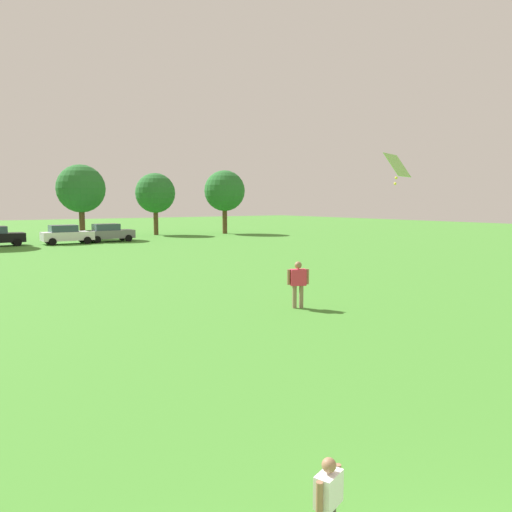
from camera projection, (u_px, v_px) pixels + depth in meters
child_kite_flyer at (329, 495)px, 5.26m from camera, size 0.46×0.29×1.03m
adult_bystander at (298, 280)px, 17.32m from camera, size 0.72×0.50×1.64m
kite at (397, 166)px, 18.65m from camera, size 1.51×1.05×1.18m
parked_car_white_2 at (66, 234)px, 43.82m from camera, size 4.30×2.02×1.68m
parked_car_gray_3 at (109, 233)px, 46.29m from camera, size 4.30×2.02×1.68m
tree_center_right at (81, 189)px, 49.15m from camera, size 4.74×4.74×7.39m
tree_right at (155, 193)px, 55.50m from camera, size 4.44×4.44×6.91m
tree_far_right at (225, 191)px, 57.72m from camera, size 4.72×4.72×7.35m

